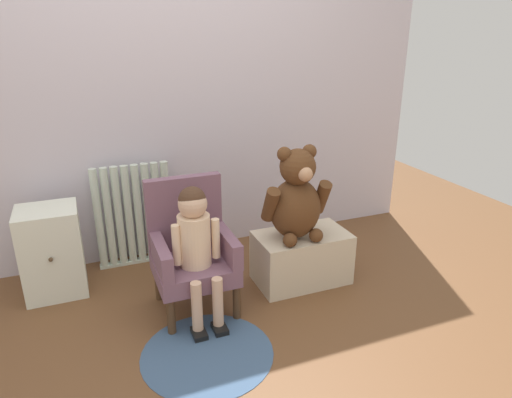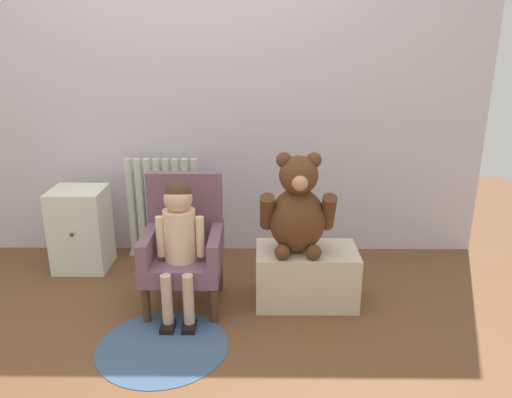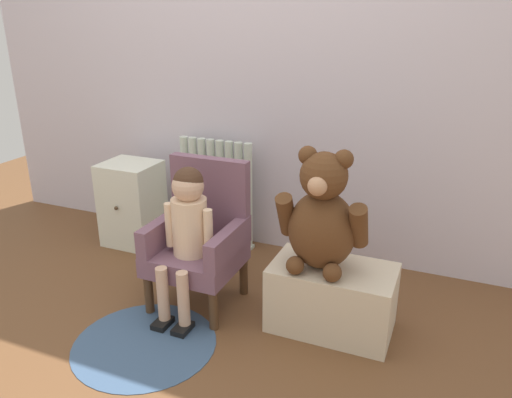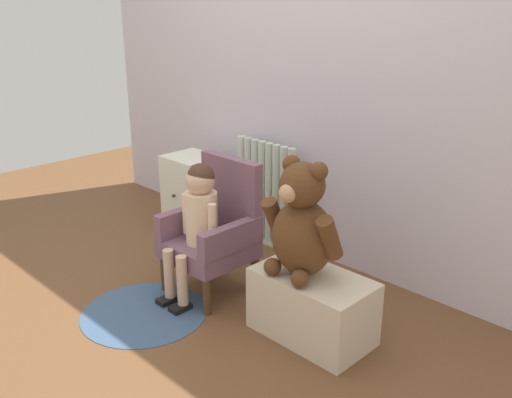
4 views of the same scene
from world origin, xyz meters
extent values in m
plane|color=brown|center=(0.00, 0.00, 0.00)|extent=(6.00, 6.00, 0.00)
cube|color=silver|center=(0.00, 1.15, 1.20)|extent=(3.80, 0.05, 2.40)
cylinder|color=silver|center=(-0.44, 1.02, 0.35)|extent=(0.05, 0.05, 0.66)
cylinder|color=silver|center=(-0.38, 1.02, 0.35)|extent=(0.05, 0.05, 0.66)
cylinder|color=silver|center=(-0.32, 1.02, 0.35)|extent=(0.05, 0.05, 0.66)
cylinder|color=silver|center=(-0.26, 1.02, 0.35)|extent=(0.05, 0.05, 0.66)
cylinder|color=silver|center=(-0.19, 1.02, 0.35)|extent=(0.05, 0.05, 0.66)
cylinder|color=silver|center=(-0.13, 1.02, 0.35)|extent=(0.05, 0.05, 0.66)
cylinder|color=silver|center=(-0.07, 1.02, 0.35)|extent=(0.05, 0.05, 0.66)
cylinder|color=silver|center=(-0.01, 1.02, 0.35)|extent=(0.05, 0.05, 0.66)
cube|color=silver|center=(-0.23, 1.02, 0.01)|extent=(0.50, 0.05, 0.02)
cube|color=white|center=(-0.72, 0.83, 0.26)|extent=(0.33, 0.30, 0.53)
sphere|color=#4C3823|center=(-0.72, 0.67, 0.29)|extent=(0.02, 0.02, 0.02)
cube|color=#765164|center=(0.00, 0.35, 0.25)|extent=(0.42, 0.41, 0.10)
cube|color=#765164|center=(0.00, 0.52, 0.51)|extent=(0.42, 0.06, 0.42)
cube|color=#765164|center=(-0.18, 0.35, 0.37)|extent=(0.06, 0.41, 0.14)
cube|color=#765164|center=(0.18, 0.35, 0.37)|extent=(0.06, 0.41, 0.14)
cylinder|color=#4C331E|center=(-0.17, 0.18, 0.10)|extent=(0.04, 0.04, 0.20)
cylinder|color=#4C331E|center=(0.18, 0.18, 0.10)|extent=(0.04, 0.04, 0.20)
cylinder|color=#4C331E|center=(-0.17, 0.52, 0.10)|extent=(0.04, 0.04, 0.20)
cylinder|color=#4C331E|center=(0.18, 0.52, 0.10)|extent=(0.04, 0.04, 0.20)
cylinder|color=beige|center=(0.00, 0.31, 0.44)|extent=(0.17, 0.17, 0.28)
sphere|color=#D8AD8E|center=(0.00, 0.31, 0.64)|extent=(0.15, 0.15, 0.15)
sphere|color=#472D1E|center=(0.00, 0.32, 0.66)|extent=(0.14, 0.14, 0.14)
cylinder|color=#D8AD8E|center=(-0.05, 0.12, 0.17)|extent=(0.06, 0.06, 0.27)
cube|color=black|center=(-0.05, 0.10, 0.01)|extent=(0.07, 0.11, 0.03)
cylinder|color=#D8AD8E|center=(0.06, 0.12, 0.17)|extent=(0.06, 0.06, 0.27)
cube|color=black|center=(0.06, 0.10, 0.01)|extent=(0.07, 0.11, 0.03)
cylinder|color=beige|center=(-0.10, 0.29, 0.44)|extent=(0.04, 0.04, 0.22)
cylinder|color=beige|center=(0.11, 0.29, 0.44)|extent=(0.04, 0.04, 0.22)
cube|color=beige|center=(0.68, 0.40, 0.16)|extent=(0.56, 0.33, 0.32)
ellipsoid|color=#57341B|center=(0.62, 0.39, 0.50)|extent=(0.30, 0.26, 0.36)
sphere|color=#57341B|center=(0.62, 0.38, 0.75)|extent=(0.21, 0.21, 0.21)
sphere|color=tan|center=(0.62, 0.29, 0.74)|extent=(0.08, 0.08, 0.08)
sphere|color=#57341B|center=(0.55, 0.39, 0.83)|extent=(0.08, 0.08, 0.08)
sphere|color=#57341B|center=(0.70, 0.39, 0.83)|extent=(0.08, 0.08, 0.08)
cylinder|color=#57341B|center=(0.46, 0.38, 0.55)|extent=(0.08, 0.16, 0.22)
cylinder|color=#57341B|center=(0.79, 0.38, 0.55)|extent=(0.08, 0.16, 0.22)
sphere|color=#57341B|center=(0.54, 0.28, 0.36)|extent=(0.08, 0.08, 0.08)
sphere|color=#57341B|center=(0.71, 0.28, 0.36)|extent=(0.08, 0.08, 0.08)
cylinder|color=#3C5576|center=(-0.05, -0.05, 0.00)|extent=(0.64, 0.64, 0.01)
camera|label=1|loc=(-0.50, -1.81, 1.48)|focal=32.00mm
camera|label=2|loc=(0.42, -2.12, 1.45)|focal=35.00mm
camera|label=3|loc=(1.13, -1.57, 1.40)|focal=35.00mm
camera|label=4|loc=(2.16, -1.44, 1.55)|focal=40.00mm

